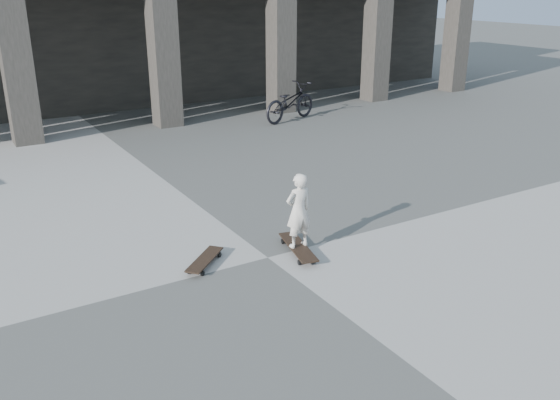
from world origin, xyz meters
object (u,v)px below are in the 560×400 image
skateboard_spare (205,260)px  longboard (298,247)px  child (298,211)px  bicycle (290,102)px

skateboard_spare → longboard: bearing=-56.0°
skateboard_spare → child: size_ratio=0.71×
child → bicycle: 8.64m
longboard → skateboard_spare: size_ratio=1.41×
longboard → child: (-0.00, 0.00, 0.57)m
longboard → child: child is taller
longboard → child: size_ratio=1.00×
longboard → bicycle: bearing=-17.9°
skateboard_spare → bicycle: bicycle is taller
skateboard_spare → child: 1.47m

